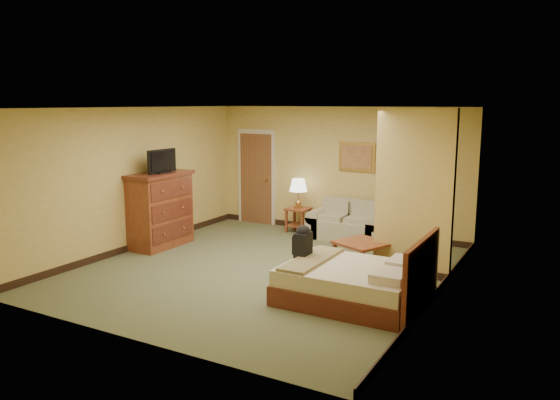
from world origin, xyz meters
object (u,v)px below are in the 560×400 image
Objects in this scene: coffee_table at (362,250)px; bed at (356,283)px; dresser at (160,209)px; loveseat at (348,226)px.

bed is at bearing -72.84° from coffee_table.
bed is at bearing -12.78° from dresser.
coffee_table is at bearing 6.17° from dresser.
loveseat is 0.81× the size of bed.
dresser is at bearing -173.83° from coffee_table.
bed is at bearing -66.15° from loveseat.
dresser is (-2.89, -2.23, 0.45)m from loveseat.
bed is (4.30, -0.98, -0.43)m from dresser.
bed is (1.42, -3.20, 0.02)m from loveseat.
loveseat is 1.10× the size of dresser.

